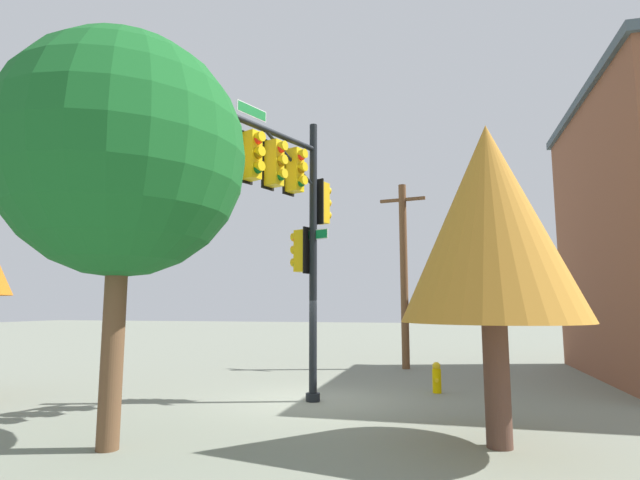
# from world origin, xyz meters

# --- Properties ---
(ground_plane) EXTENTS (120.00, 120.00, 0.00)m
(ground_plane) POSITION_xyz_m (0.00, 0.00, 0.00)
(ground_plane) COLOR gray
(signal_pole_assembly) EXTENTS (4.64, 2.21, 7.18)m
(signal_pole_assembly) POSITION_xyz_m (1.24, -0.54, 5.09)
(signal_pole_assembly) COLOR black
(signal_pole_assembly) RESTS_ON ground_plane
(utility_pole) EXTENTS (0.43, 1.79, 7.13)m
(utility_pole) POSITION_xyz_m (-7.12, 1.80, 3.68)
(utility_pole) COLOR brown
(utility_pole) RESTS_ON ground_plane
(fire_hydrant) EXTENTS (0.33, 0.24, 0.83)m
(fire_hydrant) POSITION_xyz_m (-1.97, 3.00, 0.41)
(fire_hydrant) COLOR #D9B200
(fire_hydrant) RESTS_ON ground_plane
(tree_near) EXTENTS (3.20, 3.20, 5.63)m
(tree_near) POSITION_xyz_m (3.24, 4.08, 3.83)
(tree_near) COLOR brown
(tree_near) RESTS_ON ground_plane
(tree_mid) EXTENTS (4.35, 4.35, 7.19)m
(tree_mid) POSITION_xyz_m (4.92, -2.24, 5.00)
(tree_mid) COLOR brown
(tree_mid) RESTS_ON ground_plane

